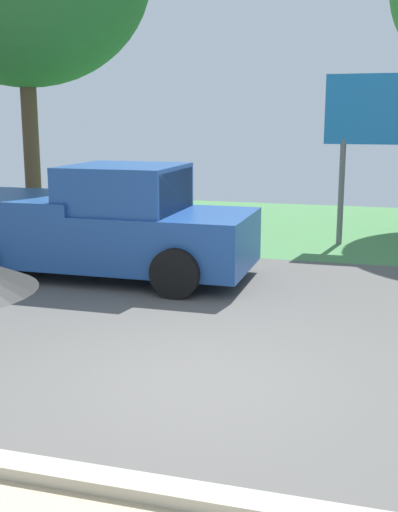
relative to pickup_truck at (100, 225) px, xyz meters
name	(u,v)px	position (x,y,z in m)	size (l,w,h in m)	color
ground_plane	(249,307)	(2.79, -1.01, -0.92)	(40.00, 22.00, 0.20)	#565451
pickup_truck	(100,225)	(0.00, 0.00, 0.00)	(5.20, 2.28, 1.88)	#1E478C
roadside_billboard	(390,122)	(4.62, 3.91, 1.68)	(2.60, 0.12, 3.50)	slate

